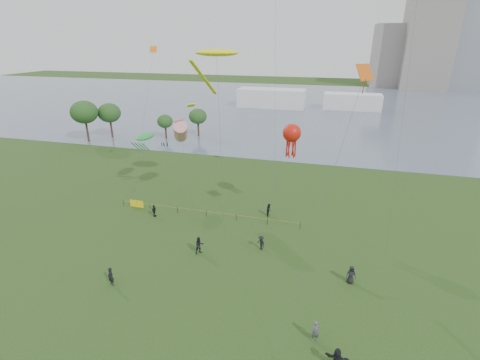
% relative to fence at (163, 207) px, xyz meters
% --- Properties ---
extents(ground_plane, '(400.00, 400.00, 0.00)m').
position_rel_fence_xyz_m(ground_plane, '(12.18, -15.83, -0.55)').
color(ground_plane, '#1C3611').
extents(lake, '(400.00, 120.00, 0.08)m').
position_rel_fence_xyz_m(lake, '(12.18, 84.17, -0.53)').
color(lake, slate).
rests_on(lake, ground_plane).
extents(building_mid, '(20.00, 20.00, 38.00)m').
position_rel_fence_xyz_m(building_mid, '(58.18, 146.17, 18.45)').
color(building_mid, gray).
rests_on(building_mid, ground_plane).
extents(building_low, '(16.00, 18.00, 28.00)m').
position_rel_fence_xyz_m(building_low, '(44.18, 152.17, 13.45)').
color(building_low, gray).
rests_on(building_low, ground_plane).
extents(pavilion_left, '(22.00, 8.00, 6.00)m').
position_rel_fence_xyz_m(pavilion_left, '(0.18, 79.17, 2.45)').
color(pavilion_left, white).
rests_on(pavilion_left, ground_plane).
extents(pavilion_right, '(18.00, 7.00, 5.00)m').
position_rel_fence_xyz_m(pavilion_right, '(26.18, 82.17, 1.95)').
color(pavilion_right, white).
rests_on(pavilion_right, ground_plane).
extents(trees, '(26.94, 15.68, 9.03)m').
position_rel_fence_xyz_m(trees, '(-25.41, 30.24, 5.21)').
color(trees, '#39241A').
rests_on(trees, ground_plane).
extents(fence, '(24.07, 0.07, 1.05)m').
position_rel_fence_xyz_m(fence, '(0.00, 0.00, 0.00)').
color(fence, black).
rests_on(fence, ground_plane).
extents(kite_flyer, '(0.79, 0.67, 1.83)m').
position_rel_fence_xyz_m(kite_flyer, '(20.96, -16.65, 0.36)').
color(kite_flyer, '#4E5155').
rests_on(kite_flyer, ground_plane).
extents(spectator_a, '(1.20, 1.17, 1.94)m').
position_rel_fence_xyz_m(spectator_a, '(8.30, -8.01, 0.42)').
color(spectator_a, black).
rests_on(spectator_a, ground_plane).
extents(spectator_b, '(1.22, 1.14, 1.66)m').
position_rel_fence_xyz_m(spectator_b, '(14.47, -5.58, 0.27)').
color(spectator_b, black).
rests_on(spectator_b, ground_plane).
extents(spectator_c, '(0.52, 0.99, 1.61)m').
position_rel_fence_xyz_m(spectator_c, '(-0.35, -1.70, 0.25)').
color(spectator_c, black).
rests_on(spectator_c, ground_plane).
extents(spectator_d, '(0.97, 0.72, 1.81)m').
position_rel_fence_xyz_m(spectator_d, '(23.69, -8.88, 0.35)').
color(spectator_d, black).
rests_on(spectator_d, ground_plane).
extents(spectator_e, '(1.69, 0.66, 1.78)m').
position_rel_fence_xyz_m(spectator_e, '(22.51, -18.73, 0.34)').
color(spectator_e, black).
rests_on(spectator_e, ground_plane).
extents(spectator_f, '(0.78, 0.65, 1.84)m').
position_rel_fence_xyz_m(spectator_f, '(2.28, -14.94, 0.37)').
color(spectator_f, black).
rests_on(spectator_f, ground_plane).
extents(spectator_g, '(0.72, 0.89, 1.71)m').
position_rel_fence_xyz_m(spectator_g, '(13.87, 2.30, 0.30)').
color(spectator_g, black).
rests_on(spectator_g, ground_plane).
extents(kite_stingray, '(5.48, 10.07, 20.21)m').
position_rel_fence_xyz_m(kite_stingray, '(7.36, 1.89, 19.18)').
color(kite_stingray, '#3F3F42').
extents(kite_windsock, '(4.74, 5.13, 12.01)m').
position_rel_fence_xyz_m(kite_windsock, '(1.58, 3.61, 9.54)').
color(kite_windsock, '#3F3F42').
extents(kite_creature, '(3.04, 9.81, 8.69)m').
position_rel_fence_xyz_m(kite_creature, '(-5.08, 5.90, 7.71)').
color(kite_creature, '#3F3F42').
extents(kite_octopus, '(4.94, 6.95, 12.17)m').
position_rel_fence_xyz_m(kite_octopus, '(16.20, 2.44, 10.46)').
color(kite_octopus, '#3F3F42').
extents(kite_delta, '(5.42, 13.42, 19.38)m').
position_rel_fence_xyz_m(kite_delta, '(22.55, -7.10, 17.14)').
color(kite_delta, '#3F3F42').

